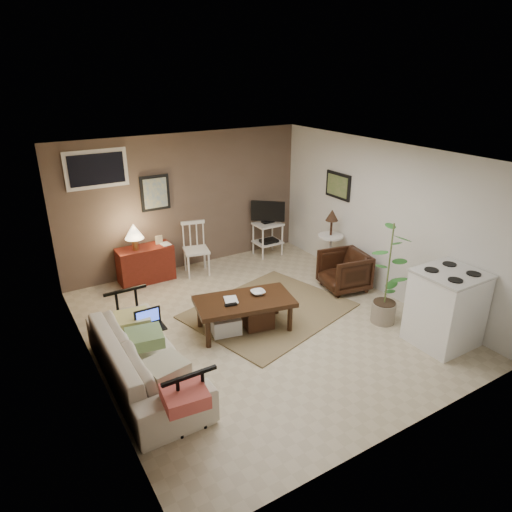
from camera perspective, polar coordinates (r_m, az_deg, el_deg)
floor at (r=6.60m, az=0.51°, el=-8.54°), size 5.00×5.00×0.00m
art_back at (r=7.92m, az=-12.50°, el=7.70°), size 0.50×0.03×0.60m
art_right at (r=8.06m, az=10.22°, el=8.65°), size 0.03×0.60×0.45m
window at (r=7.58m, az=-19.32°, el=10.21°), size 0.96×0.03×0.60m
rug at (r=6.93m, az=1.65°, el=-6.83°), size 2.62×2.31×0.02m
coffee_table at (r=6.34m, az=-1.55°, el=-7.02°), size 1.45×0.96×0.50m
sofa at (r=5.47m, az=-13.84°, el=-11.40°), size 0.62×2.14×0.84m
sofa_pillows at (r=5.23m, az=-12.53°, el=-11.73°), size 0.41×2.03×0.14m
sofa_end_rails at (r=5.53m, az=-12.56°, el=-11.58°), size 0.57×2.13×0.72m
laptop at (r=5.75m, az=-13.18°, el=-8.05°), size 0.33×0.24×0.22m
red_console at (r=7.95m, az=-13.76°, el=-0.61°), size 0.92×0.41×1.06m
spindle_chair at (r=8.06m, az=-7.51°, el=0.71°), size 0.50×0.50×0.92m
tv_stand at (r=8.76m, az=1.52°, el=3.65°), size 0.52×0.45×1.08m
side_table at (r=8.03m, az=9.33°, el=2.71°), size 0.44×0.44×1.17m
armchair at (r=7.59m, az=10.96°, el=-1.65°), size 0.75×0.78×0.70m
potted_plant at (r=6.56m, az=16.22°, el=-1.77°), size 0.38×0.38×1.52m
stove at (r=6.46m, az=22.65°, el=-5.99°), size 0.79×0.74×1.03m
bowl at (r=6.34m, az=0.25°, el=-3.98°), size 0.20×0.07×0.20m
book_table at (r=6.16m, az=-3.99°, el=-4.69°), size 0.17×0.07×0.24m
book_console at (r=7.85m, az=-11.80°, el=1.97°), size 0.15×0.03×0.20m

